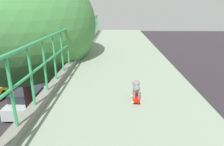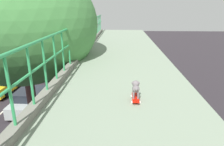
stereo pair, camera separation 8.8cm
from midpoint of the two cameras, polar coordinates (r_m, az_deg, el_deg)
car_silver_fifth at (r=15.53m, az=-21.43°, el=-6.92°), size 1.98×4.04×1.47m
car_yellow_cab_sixth at (r=19.78m, az=-27.67°, el=-2.22°), size 1.98×4.59×1.69m
car_black_seventh at (r=21.67m, az=-15.25°, el=0.87°), size 1.83×3.91×1.54m
city_bus at (r=33.21m, az=-15.28°, el=8.51°), size 2.77×11.53×3.06m
roadside_tree_mid at (r=8.27m, az=-23.69°, el=12.20°), size 5.52×5.52×8.49m
toy_skateboard at (r=4.06m, az=7.22°, el=-6.92°), size 0.18×0.44×0.08m
small_dog at (r=4.02m, az=7.30°, el=-3.98°), size 0.16×0.34×0.31m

